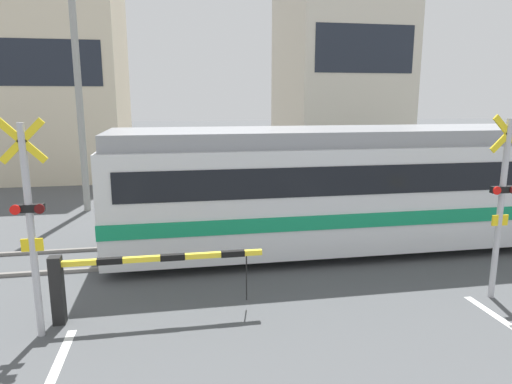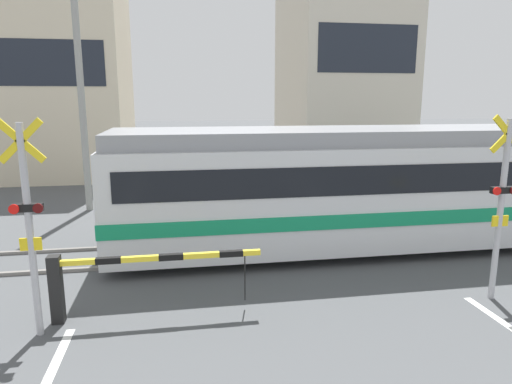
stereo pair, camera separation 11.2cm
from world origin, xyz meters
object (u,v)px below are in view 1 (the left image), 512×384
commuter_train (451,180)px  crossing_barrier_near (110,275)px  crossing_signal_left (30,220)px  pedestrian (218,174)px  crossing_barrier_far (331,194)px  crossing_signal_right (501,200)px

commuter_train → crossing_barrier_near: size_ratio=4.91×
crossing_signal_left → pedestrian: 10.01m
commuter_train → crossing_barrier_far: bearing=131.1°
crossing_barrier_near → crossing_signal_left: (-1.05, -0.37, 1.10)m
crossing_barrier_near → crossing_signal_left: 1.56m
commuter_train → pedestrian: bearing=133.9°
commuter_train → crossing_barrier_near: (-8.27, -3.10, -0.81)m
crossing_barrier_near → crossing_signal_left: bearing=-160.6°
crossing_barrier_near → crossing_barrier_far: same height
crossing_barrier_near → pedestrian: pedestrian is taller
commuter_train → crossing_barrier_near: bearing=-159.5°
crossing_signal_right → pedestrian: 10.21m
crossing_signal_left → crossing_barrier_far: bearing=41.1°
crossing_barrier_far → crossing_signal_right: crossing_signal_right is taller
crossing_signal_right → crossing_signal_left: bearing=180.0°
commuter_train → crossing_signal_left: 9.94m
crossing_signal_right → pedestrian: bearing=114.9°
crossing_signal_left → crossing_signal_right: 8.05m
commuter_train → crossing_barrier_far: commuter_train is taller
commuter_train → crossing_signal_left: size_ratio=5.07×
commuter_train → crossing_signal_right: crossing_signal_right is taller
crossing_signal_left → pedestrian: crossing_signal_left is taller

